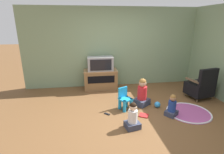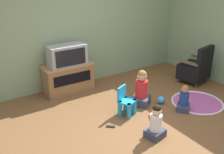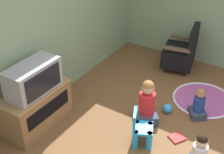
{
  "view_description": "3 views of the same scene",
  "coord_description": "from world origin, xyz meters",
  "px_view_note": "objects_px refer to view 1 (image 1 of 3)",
  "views": [
    {
      "loc": [
        -0.99,
        -3.47,
        2.07
      ],
      "look_at": [
        -0.36,
        0.88,
        0.69
      ],
      "focal_mm": 28.0,
      "sensor_mm": 36.0,
      "label": 1
    },
    {
      "loc": [
        -2.63,
        -3.04,
        2.48
      ],
      "look_at": [
        -0.26,
        0.63,
        0.69
      ],
      "focal_mm": 42.0,
      "sensor_mm": 36.0,
      "label": 2
    },
    {
      "loc": [
        -3.06,
        -1.03,
        3.15
      ],
      "look_at": [
        -0.06,
        0.88,
        0.9
      ],
      "focal_mm": 50.0,
      "sensor_mm": 36.0,
      "label": 3
    }
  ],
  "objects_px": {
    "child_watching_left": "(142,94)",
    "remote_control": "(107,114)",
    "television": "(100,64)",
    "toy_ball": "(157,105)",
    "child_watching_right": "(172,107)",
    "book": "(144,115)",
    "child_watching_center": "(133,117)",
    "black_armchair": "(201,87)",
    "tv_cabinet": "(101,79)",
    "yellow_kid_chair": "(125,101)"
  },
  "relations": [
    {
      "from": "child_watching_center",
      "to": "book",
      "type": "height_order",
      "value": "child_watching_center"
    },
    {
      "from": "television",
      "to": "child_watching_center",
      "type": "height_order",
      "value": "television"
    },
    {
      "from": "television",
      "to": "book",
      "type": "relative_size",
      "value": 2.94
    },
    {
      "from": "black_armchair",
      "to": "remote_control",
      "type": "relative_size",
      "value": 6.45
    },
    {
      "from": "toy_ball",
      "to": "child_watching_left",
      "type": "bearing_deg",
      "value": 150.04
    },
    {
      "from": "toy_ball",
      "to": "remote_control",
      "type": "distance_m",
      "value": 1.32
    },
    {
      "from": "child_watching_center",
      "to": "book",
      "type": "xyz_separation_m",
      "value": [
        0.38,
        0.43,
        -0.23
      ]
    },
    {
      "from": "book",
      "to": "child_watching_center",
      "type": "bearing_deg",
      "value": 78.61
    },
    {
      "from": "black_armchair",
      "to": "child_watching_center",
      "type": "xyz_separation_m",
      "value": [
        -2.25,
        -1.15,
        -0.1
      ]
    },
    {
      "from": "child_watching_right",
      "to": "remote_control",
      "type": "relative_size",
      "value": 3.7
    },
    {
      "from": "child_watching_left",
      "to": "toy_ball",
      "type": "distance_m",
      "value": 0.47
    },
    {
      "from": "yellow_kid_chair",
      "to": "black_armchair",
      "type": "bearing_deg",
      "value": -16.94
    },
    {
      "from": "black_armchair",
      "to": "child_watching_left",
      "type": "height_order",
      "value": "black_armchair"
    },
    {
      "from": "child_watching_left",
      "to": "toy_ball",
      "type": "relative_size",
      "value": 4.81
    },
    {
      "from": "black_armchair",
      "to": "remote_control",
      "type": "height_order",
      "value": "black_armchair"
    },
    {
      "from": "child_watching_center",
      "to": "toy_ball",
      "type": "height_order",
      "value": "child_watching_center"
    },
    {
      "from": "television",
      "to": "toy_ball",
      "type": "relative_size",
      "value": 5.28
    },
    {
      "from": "child_watching_left",
      "to": "child_watching_center",
      "type": "distance_m",
      "value": 1.12
    },
    {
      "from": "toy_ball",
      "to": "book",
      "type": "distance_m",
      "value": 0.6
    },
    {
      "from": "child_watching_center",
      "to": "remote_control",
      "type": "relative_size",
      "value": 4.05
    },
    {
      "from": "child_watching_center",
      "to": "toy_ball",
      "type": "xyz_separation_m",
      "value": [
        0.86,
        0.79,
        -0.17
      ]
    },
    {
      "from": "child_watching_center",
      "to": "child_watching_right",
      "type": "distance_m",
      "value": 1.08
    },
    {
      "from": "black_armchair",
      "to": "child_watching_left",
      "type": "relative_size",
      "value": 1.27
    },
    {
      "from": "tv_cabinet",
      "to": "child_watching_left",
      "type": "bearing_deg",
      "value": -54.14
    },
    {
      "from": "toy_ball",
      "to": "remote_control",
      "type": "height_order",
      "value": "toy_ball"
    },
    {
      "from": "child_watching_right",
      "to": "book",
      "type": "bearing_deg",
      "value": 136.54
    },
    {
      "from": "child_watching_center",
      "to": "book",
      "type": "relative_size",
      "value": 2.13
    },
    {
      "from": "child_watching_left",
      "to": "child_watching_right",
      "type": "relative_size",
      "value": 1.38
    },
    {
      "from": "child_watching_center",
      "to": "remote_control",
      "type": "xyz_separation_m",
      "value": [
        -0.45,
        0.62,
        -0.24
      ]
    },
    {
      "from": "child_watching_left",
      "to": "remote_control",
      "type": "height_order",
      "value": "child_watching_left"
    },
    {
      "from": "television",
      "to": "remote_control",
      "type": "xyz_separation_m",
      "value": [
        0.0,
        -1.67,
        -0.83
      ]
    },
    {
      "from": "black_armchair",
      "to": "book",
      "type": "height_order",
      "value": "black_armchair"
    },
    {
      "from": "black_armchair",
      "to": "child_watching_center",
      "type": "relative_size",
      "value": 1.59
    },
    {
      "from": "yellow_kid_chair",
      "to": "child_watching_right",
      "type": "bearing_deg",
      "value": -50.54
    },
    {
      "from": "tv_cabinet",
      "to": "black_armchair",
      "type": "relative_size",
      "value": 1.16
    },
    {
      "from": "television",
      "to": "black_armchair",
      "type": "height_order",
      "value": "television"
    },
    {
      "from": "remote_control",
      "to": "yellow_kid_chair",
      "type": "bearing_deg",
      "value": -114.07
    },
    {
      "from": "television",
      "to": "toy_ball",
      "type": "bearing_deg",
      "value": -48.74
    },
    {
      "from": "television",
      "to": "book",
      "type": "bearing_deg",
      "value": -65.78
    },
    {
      "from": "child_watching_center",
      "to": "tv_cabinet",
      "type": "bearing_deg",
      "value": 89.85
    },
    {
      "from": "tv_cabinet",
      "to": "yellow_kid_chair",
      "type": "relative_size",
      "value": 1.93
    },
    {
      "from": "tv_cabinet",
      "to": "book",
      "type": "xyz_separation_m",
      "value": [
        0.84,
        -1.9,
        -0.31
      ]
    },
    {
      "from": "yellow_kid_chair",
      "to": "book",
      "type": "xyz_separation_m",
      "value": [
        0.36,
        -0.4,
        -0.21
      ]
    },
    {
      "from": "black_armchair",
      "to": "toy_ball",
      "type": "distance_m",
      "value": 1.47
    },
    {
      "from": "child_watching_center",
      "to": "toy_ball",
      "type": "distance_m",
      "value": 1.18
    },
    {
      "from": "television",
      "to": "child_watching_left",
      "type": "height_order",
      "value": "television"
    },
    {
      "from": "toy_ball",
      "to": "tv_cabinet",
      "type": "bearing_deg",
      "value": 130.57
    },
    {
      "from": "child_watching_center",
      "to": "remote_control",
      "type": "height_order",
      "value": "child_watching_center"
    },
    {
      "from": "tv_cabinet",
      "to": "toy_ball",
      "type": "height_order",
      "value": "tv_cabinet"
    },
    {
      "from": "child_watching_right",
      "to": "child_watching_center",
      "type": "bearing_deg",
      "value": 161.96
    }
  ]
}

